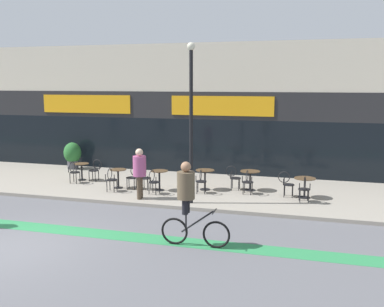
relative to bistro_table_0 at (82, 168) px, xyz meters
The scene contains 25 objects.
ground_plane 7.49m from the bistro_table_0, 74.38° to the right, with size 120.00×120.00×0.00m, color #5B5B60.
sidewalk_slab 2.09m from the bistro_table_0, ahead, with size 40.00×5.50×0.12m, color gray.
storefront_facade 5.66m from the bistro_table_0, 67.16° to the left, with size 40.00×4.06×5.82m.
bike_lane_stripe 5.92m from the bistro_table_0, 70.02° to the right, with size 36.00×0.70×0.01m, color #2D844C.
bistro_table_0 is the anchor object (origin of this frame).
bistro_table_1 2.24m from the bistro_table_0, 23.20° to the right, with size 0.63×0.63×0.73m.
bistro_table_2 3.79m from the bistro_table_0, 12.26° to the right, with size 0.64×0.64×0.76m.
bistro_table_3 5.32m from the bistro_table_0, ahead, with size 0.70×0.70×0.76m.
bistro_table_4 6.96m from the bistro_table_0, ahead, with size 0.73×0.73×0.74m.
bistro_table_5 8.97m from the bistro_table_0, ahead, with size 0.74×0.74×0.71m.
cafe_chair_0_near 0.63m from the bistro_table_0, 90.04° to the right, with size 0.40×0.58×0.90m.
cafe_chair_0_side 0.63m from the bistro_table_0, ahead, with size 0.58×0.41×0.90m.
cafe_chair_1_near 2.56m from the bistro_table_0, 36.15° to the right, with size 0.42×0.59×0.90m.
cafe_chair_1_side 2.82m from the bistro_table_0, 17.99° to the right, with size 0.60×0.45×0.90m.
cafe_chair_2_near 3.96m from the bistro_table_0, 21.16° to the right, with size 0.45×0.60×0.90m.
cafe_chair_2_side 3.18m from the bistro_table_0, 14.56° to the right, with size 0.59×0.43×0.90m.
cafe_chair_3_near 5.39m from the bistro_table_0, ahead, with size 0.45×0.60×0.90m.
cafe_chair_4_near 6.98m from the bistro_table_0, ahead, with size 0.41×0.58×0.90m.
cafe_chair_4_side 6.34m from the bistro_table_0, ahead, with size 0.58×0.42×0.90m.
cafe_chair_5_near 9.03m from the bistro_table_0, ahead, with size 0.45×0.60×0.90m.
cafe_chair_5_side 8.35m from the bistro_table_0, ahead, with size 0.57×0.40×0.90m.
planter_pot 2.72m from the bistro_table_0, 128.33° to the left, with size 0.81×0.81×1.24m.
lamp_post 6.30m from the bistro_table_0, 22.21° to the right, with size 0.26×0.26×5.26m.
cyclist_2 8.53m from the bistro_table_0, 42.35° to the right, with size 1.80×0.49×2.17m.
pedestrian_near_end 4.10m from the bistro_table_0, 31.49° to the right, with size 0.48×0.48×1.76m.
Camera 1 is at (7.38, -9.03, 4.11)m, focal length 42.00 mm.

